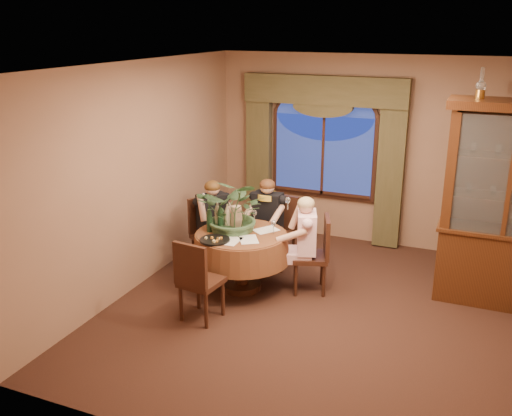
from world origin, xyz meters
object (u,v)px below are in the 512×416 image
at_px(oil_lamp_left, 481,83).
at_px(person_pink, 306,245).
at_px(centerpiece_plant, 235,184).
at_px(china_cabinet, 506,207).
at_px(person_back, 213,224).
at_px(person_scarf, 268,222).
at_px(olive_bowl, 242,232).
at_px(wine_bottle_0, 227,217).
at_px(chair_back, 210,235).
at_px(wine_bottle_2, 209,219).
at_px(chair_right, 310,255).
at_px(dining_table, 241,261).
at_px(stoneware_vase, 237,218).
at_px(wine_bottle_3, 217,216).
at_px(chair_front_left, 201,279).
at_px(wine_bottle_1, 220,218).
at_px(chair_back_right, 277,233).

distance_m(oil_lamp_left, person_pink, 2.71).
height_order(oil_lamp_left, centerpiece_plant, oil_lamp_left).
bearing_deg(china_cabinet, person_back, -174.11).
bearing_deg(person_scarf, person_pink, 144.06).
distance_m(person_back, olive_bowl, 0.85).
xyz_separation_m(person_back, wine_bottle_0, (0.43, -0.43, 0.30)).
bearing_deg(chair_back, wine_bottle_2, 60.05).
distance_m(chair_right, person_scarf, 0.96).
distance_m(olive_bowl, wine_bottle_2, 0.43).
bearing_deg(dining_table, person_scarf, 88.43).
height_order(china_cabinet, stoneware_vase, china_cabinet).
bearing_deg(wine_bottle_3, person_scarf, 64.62).
distance_m(china_cabinet, person_pink, 2.34).
xyz_separation_m(chair_back, wine_bottle_2, (0.27, -0.52, 0.44)).
bearing_deg(person_pink, olive_bowl, 92.45).
distance_m(chair_right, chair_back, 1.46).
xyz_separation_m(oil_lamp_left, chair_right, (-1.73, -0.57, -2.10)).
height_order(person_back, centerpiece_plant, centerpiece_plant).
xyz_separation_m(person_back, stoneware_vase, (0.54, -0.39, 0.29)).
xyz_separation_m(chair_right, person_back, (-1.44, 0.20, 0.14)).
height_order(person_scarf, stoneware_vase, person_scarf).
xyz_separation_m(chair_back, olive_bowl, (0.67, -0.45, 0.29)).
distance_m(person_back, wine_bottle_2, 0.70).
bearing_deg(chair_front_left, wine_bottle_1, 108.37).
bearing_deg(person_scarf, wine_bottle_0, 75.05).
distance_m(dining_table, chair_right, 0.86).
xyz_separation_m(stoneware_vase, wine_bottle_2, (-0.28, -0.19, 0.01)).
height_order(chair_back_right, person_back, person_back).
bearing_deg(chair_back_right, wine_bottle_1, 73.26).
height_order(dining_table, olive_bowl, olive_bowl).
distance_m(stoneware_vase, wine_bottle_3, 0.25).
bearing_deg(chair_back, china_cabinet, 129.66).
distance_m(person_pink, person_scarf, 0.93).
height_order(chair_back_right, wine_bottle_2, wine_bottle_2).
xyz_separation_m(wine_bottle_0, wine_bottle_2, (-0.17, -0.15, 0.00)).
distance_m(oil_lamp_left, chair_front_left, 3.78).
bearing_deg(centerpiece_plant, chair_back_right, 70.94).
relative_size(chair_back_right, olive_bowl, 6.49).
distance_m(chair_right, person_pink, 0.14).
relative_size(oil_lamp_left, olive_bowl, 2.30).
height_order(chair_front_left, person_pink, person_pink).
height_order(dining_table, chair_back, chair_back).
distance_m(oil_lamp_left, chair_right, 2.78).
distance_m(wine_bottle_0, wine_bottle_2, 0.23).
xyz_separation_m(dining_table, wine_bottle_1, (-0.28, -0.00, 0.54)).
bearing_deg(person_back, centerpiece_plant, 90.22).
relative_size(chair_back, stoneware_vase, 3.11).
bearing_deg(chair_back, centerpiece_plant, 91.15).
xyz_separation_m(chair_back_right, stoneware_vase, (-0.26, -0.76, 0.42)).
height_order(chair_right, person_scarf, person_scarf).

